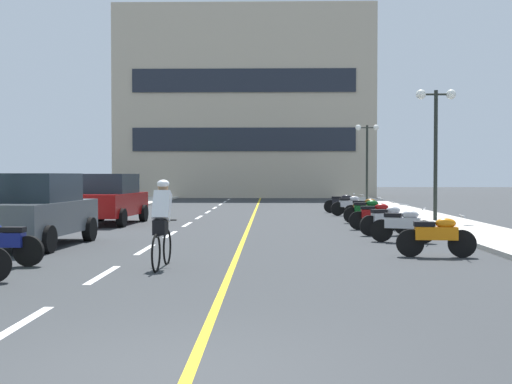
{
  "coord_description": "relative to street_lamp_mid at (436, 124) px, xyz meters",
  "views": [
    {
      "loc": [
        0.98,
        -5.75,
        1.79
      ],
      "look_at": [
        0.49,
        17.42,
        1.18
      ],
      "focal_mm": 46.66,
      "sensor_mm": 36.0,
      "label": 1
    }
  ],
  "objects": [
    {
      "name": "ground_plane",
      "position": [
        -7.06,
        2.21,
        -3.66
      ],
      "size": [
        140.0,
        140.0,
        0.0
      ],
      "primitive_type": "plane",
      "color": "#2D3033"
    },
    {
      "name": "curb_left",
      "position": [
        -14.26,
        5.21,
        -3.6
      ],
      "size": [
        2.4,
        72.0,
        0.12
      ],
      "primitive_type": "cube",
      "color": "#B7B2A8",
      "rests_on": "ground"
    },
    {
      "name": "curb_right",
      "position": [
        0.14,
        5.21,
        -3.6
      ],
      "size": [
        2.4,
        72.0,
        0.12
      ],
      "primitive_type": "cube",
      "color": "#B7B2A8",
      "rests_on": "ground"
    },
    {
      "name": "lane_dash_0",
      "position": [
        -9.06,
        -16.79,
        -3.65
      ],
      "size": [
        0.14,
        2.2,
        0.01
      ],
      "primitive_type": "cube",
      "color": "silver",
      "rests_on": "ground"
    },
    {
      "name": "lane_dash_1",
      "position": [
        -9.06,
        -12.79,
        -3.65
      ],
      "size": [
        0.14,
        2.2,
        0.01
      ],
      "primitive_type": "cube",
      "color": "silver",
      "rests_on": "ground"
    },
    {
      "name": "lane_dash_2",
      "position": [
        -9.06,
        -8.79,
        -3.65
      ],
      "size": [
        0.14,
        2.2,
        0.01
      ],
      "primitive_type": "cube",
      "color": "silver",
      "rests_on": "ground"
    },
    {
      "name": "lane_dash_3",
      "position": [
        -9.06,
        -4.79,
        -3.65
      ],
      "size": [
        0.14,
        2.2,
        0.01
      ],
      "primitive_type": "cube",
      "color": "silver",
      "rests_on": "ground"
    },
    {
      "name": "lane_dash_4",
      "position": [
        -9.06,
        -0.79,
        -3.65
      ],
      "size": [
        0.14,
        2.2,
        0.01
      ],
      "primitive_type": "cube",
      "color": "silver",
      "rests_on": "ground"
    },
    {
      "name": "lane_dash_5",
      "position": [
        -9.06,
        3.21,
        -3.65
      ],
      "size": [
        0.14,
        2.2,
        0.01
      ],
      "primitive_type": "cube",
      "color": "silver",
      "rests_on": "ground"
    },
    {
      "name": "lane_dash_6",
      "position": [
        -9.06,
        7.21,
        -3.65
      ],
      "size": [
        0.14,
        2.2,
        0.01
      ],
      "primitive_type": "cube",
      "color": "silver",
      "rests_on": "ground"
    },
    {
      "name": "lane_dash_7",
      "position": [
        -9.06,
        11.21,
        -3.65
      ],
      "size": [
        0.14,
        2.2,
        0.01
      ],
      "primitive_type": "cube",
      "color": "silver",
      "rests_on": "ground"
    },
    {
      "name": "lane_dash_8",
      "position": [
        -9.06,
        15.21,
        -3.65
      ],
      "size": [
        0.14,
        2.2,
        0.01
      ],
      "primitive_type": "cube",
      "color": "silver",
      "rests_on": "ground"
    },
    {
      "name": "lane_dash_9",
      "position": [
        -9.06,
        19.21,
        -3.65
      ],
      "size": [
        0.14,
        2.2,
        0.01
      ],
      "primitive_type": "cube",
      "color": "silver",
      "rests_on": "ground"
    },
    {
      "name": "lane_dash_10",
      "position": [
        -9.06,
        23.21,
        -3.65
      ],
      "size": [
        0.14,
        2.2,
        0.01
      ],
      "primitive_type": "cube",
      "color": "silver",
      "rests_on": "ground"
    },
    {
      "name": "lane_dash_11",
      "position": [
        -9.06,
        27.21,
        -3.65
      ],
      "size": [
        0.14,
        2.2,
        0.01
      ],
      "primitive_type": "cube",
      "color": "silver",
      "rests_on": "ground"
    },
    {
      "name": "centre_line_yellow",
      "position": [
        -6.81,
        5.21,
        -3.65
      ],
      "size": [
        0.12,
        66.0,
        0.01
      ],
      "primitive_type": "cube",
      "color": "gold",
      "rests_on": "ground"
    },
    {
      "name": "office_building",
      "position": [
        -8.09,
        30.16,
        3.82
      ],
      "size": [
        20.29,
        8.01,
        14.95
      ],
      "color": "#BCAD93",
      "rests_on": "ground"
    },
    {
      "name": "street_lamp_mid",
      "position": [
        0.0,
        0.0,
        0.0
      ],
      "size": [
        1.46,
        0.36,
        4.79
      ],
      "color": "black",
      "rests_on": "curb_right"
    },
    {
      "name": "street_lamp_far",
      "position": [
        -0.05,
        16.92,
        -0.01
      ],
      "size": [
        1.46,
        0.36,
        4.78
      ],
      "color": "black",
      "rests_on": "curb_right"
    },
    {
      "name": "parked_car_near",
      "position": [
        -11.88,
        -8.14,
        -2.74
      ],
      "size": [
        2.16,
        4.31,
        1.82
      ],
      "color": "black",
      "rests_on": "ground"
    },
    {
      "name": "parked_car_mid",
      "position": [
        -11.86,
        -0.64,
        -2.74
      ],
      "size": [
        2.17,
        4.32,
        1.82
      ],
      "color": "black",
      "rests_on": "ground"
    },
    {
      "name": "motorcycle_2",
      "position": [
        -11.34,
        -11.73,
        -3.18
      ],
      "size": [
        1.7,
        0.6,
        0.92
      ],
      "color": "black",
      "rests_on": "ground"
    },
    {
      "name": "motorcycle_3",
      "position": [
        -2.48,
        -10.13,
        -3.18
      ],
      "size": [
        1.7,
        0.6,
        0.92
      ],
      "color": "black",
      "rests_on": "ground"
    },
    {
      "name": "motorcycle_4",
      "position": [
        -2.58,
        -7.03,
        -3.18
      ],
      "size": [
        1.63,
        0.81,
        0.92
      ],
      "color": "black",
      "rests_on": "ground"
    },
    {
      "name": "motorcycle_5",
      "position": [
        -2.63,
        -4.97,
        -3.18
      ],
      "size": [
        1.67,
        0.71,
        0.92
      ],
      "color": "black",
      "rests_on": "ground"
    },
    {
      "name": "motorcycle_6",
      "position": [
        -2.66,
        -3.0,
        -3.18
      ],
      "size": [
        1.7,
        0.6,
        0.92
      ],
      "color": "black",
      "rests_on": "ground"
    },
    {
      "name": "motorcycle_7",
      "position": [
        -2.52,
        -0.13,
        -3.18
      ],
      "size": [
        1.7,
        0.6,
        0.92
      ],
      "color": "black",
      "rests_on": "ground"
    },
    {
      "name": "motorcycle_8",
      "position": [
        -2.35,
        1.48,
        -3.18
      ],
      "size": [
        1.65,
        0.78,
        0.92
      ],
      "color": "black",
      "rests_on": "ground"
    },
    {
      "name": "motorcycle_9",
      "position": [
        -2.58,
        4.55,
        -3.18
      ],
      "size": [
        1.69,
        0.6,
        0.92
      ],
      "color": "black",
      "rests_on": "ground"
    },
    {
      "name": "motorcycle_10",
      "position": [
        -2.7,
        6.56,
        -3.18
      ],
      "size": [
        1.68,
        0.64,
        0.92
      ],
      "color": "black",
      "rests_on": "ground"
    },
    {
      "name": "cyclist_rider",
      "position": [
        -8.15,
        -11.88,
        -2.77
      ],
      "size": [
        0.42,
        1.77,
        1.71
      ],
      "color": "black",
      "rests_on": "ground"
    }
  ]
}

